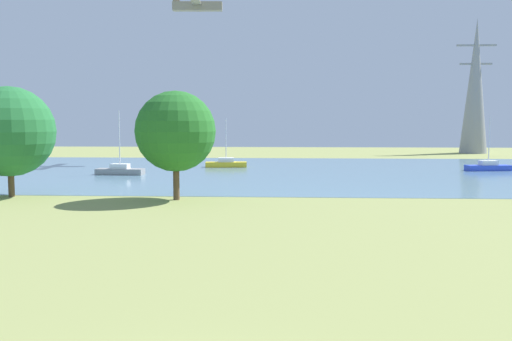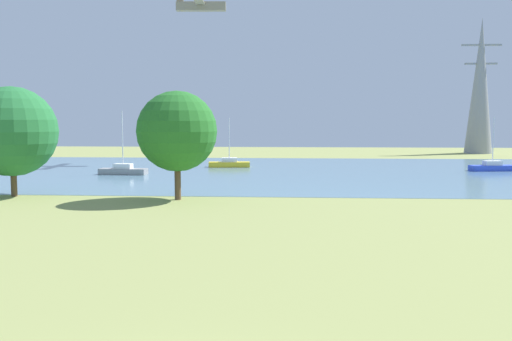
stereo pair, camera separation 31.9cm
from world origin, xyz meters
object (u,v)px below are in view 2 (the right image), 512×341
Objects in this scene: sailboat_blue at (492,167)px; tree_west_far at (12,132)px; sailboat_yellow at (229,163)px; electricity_pylon at (480,86)px; tree_east_near at (177,131)px; light_aircraft at (201,6)px; sailboat_gray at (123,170)px.

tree_west_far is (-42.10, -22.61, 4.29)m from sailboat_blue.
sailboat_blue is (29.15, -2.87, 0.00)m from sailboat_yellow.
tree_east_near is at bearing -124.86° from electricity_pylon.
tree_west_far is 37.86m from light_aircraft.
sailboat_gray is (-9.81, -9.35, 0.01)m from sailboat_yellow.
tree_east_near is at bearing -83.54° from light_aircraft.
sailboat_yellow is at bearing -60.58° from light_aircraft.
tree_west_far reaches higher than tree_east_near.
electricity_pylon is 48.45m from light_aircraft.
electricity_pylon is (47.89, 38.57, 10.59)m from sailboat_gray.
electricity_pylon is (38.08, 29.22, 10.60)m from sailboat_yellow.
electricity_pylon is at bearing 37.50° from sailboat_yellow.
tree_west_far reaches higher than sailboat_gray.
sailboat_gray is 0.81× the size of tree_west_far.
sailboat_gray is 0.85× the size of tree_east_near.
tree_east_near is 68.03m from electricity_pylon.
tree_west_far is 75.08m from electricity_pylon.
electricity_pylon is at bearing 26.42° from light_aircraft.
tree_east_near is (9.17, -17.02, 4.33)m from sailboat_gray.
sailboat_yellow is 0.98× the size of sailboat_blue.
sailboat_gray is 19.81m from tree_east_near.
sailboat_gray is 62.40m from electricity_pylon.
sailboat_gray is at bearing -136.38° from sailboat_yellow.
sailboat_gray is (-38.96, -6.48, 0.01)m from sailboat_blue.
tree_west_far reaches higher than sailboat_yellow.
sailboat_gray reaches higher than sailboat_yellow.
sailboat_yellow is 13.55m from sailboat_gray.
tree_west_far is at bearing -116.94° from sailboat_yellow.
light_aircraft is (-42.62, -21.18, 9.12)m from electricity_pylon.
sailboat_gray is at bearing -141.16° from electricity_pylon.
sailboat_yellow is at bearing 43.62° from sailboat_gray.
light_aircraft is (8.42, 33.53, 15.43)m from tree_west_far.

